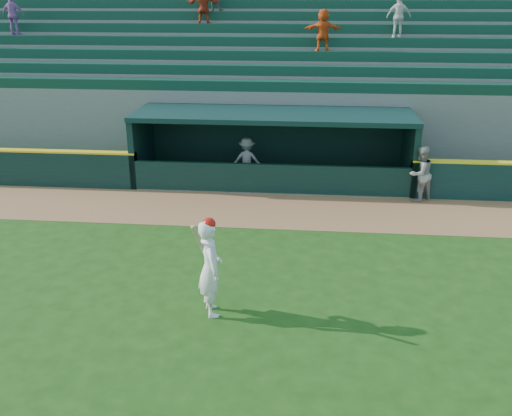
% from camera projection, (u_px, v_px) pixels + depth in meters
% --- Properties ---
extents(ground, '(120.00, 120.00, 0.00)m').
position_uv_depth(ground, '(249.00, 287.00, 12.79)').
color(ground, '#1B4010').
rests_on(ground, ground).
extents(warning_track, '(40.00, 3.00, 0.01)m').
position_uv_depth(warning_track, '(266.00, 210.00, 17.36)').
color(warning_track, '#8E5E38').
rests_on(warning_track, ground).
extents(dugout_player_front, '(1.09, 1.05, 1.77)m').
position_uv_depth(dugout_player_front, '(420.00, 174.00, 17.89)').
color(dugout_player_front, gray).
rests_on(dugout_player_front, ground).
extents(dugout_player_inside, '(1.03, 0.61, 1.57)m').
position_uv_depth(dugout_player_inside, '(247.00, 160.00, 19.77)').
color(dugout_player_inside, '#9F9F9A').
rests_on(dugout_player_inside, ground).
extents(dugout, '(9.40, 2.80, 2.46)m').
position_uv_depth(dugout, '(274.00, 142.00, 19.78)').
color(dugout, slate).
rests_on(dugout, ground).
extents(stands, '(34.50, 6.25, 7.53)m').
position_uv_depth(stands, '(281.00, 91.00, 23.68)').
color(stands, slate).
rests_on(stands, ground).
extents(batter_at_plate, '(0.73, 0.91, 2.11)m').
position_uv_depth(batter_at_plate, '(210.00, 267.00, 11.41)').
color(batter_at_plate, white).
rests_on(batter_at_plate, ground).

